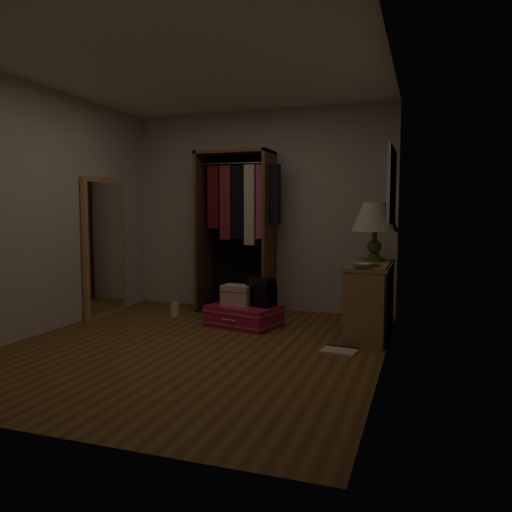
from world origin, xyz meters
name	(u,v)px	position (x,y,z in m)	size (l,w,h in m)	color
ground	(194,347)	(0.00, 0.00, 0.00)	(4.00, 4.00, 0.00)	brown
room_walls	(202,189)	(0.08, 0.04, 1.50)	(3.52, 4.02, 2.60)	beige
console_bookshelf	(370,297)	(1.54, 1.04, 0.39)	(0.42, 1.12, 0.75)	#9A754A
open_wardrobe	(240,217)	(-0.20, 1.77, 1.22)	(1.07, 0.50, 2.05)	brown
floor_mirror	(105,247)	(-1.70, 1.00, 0.85)	(0.06, 0.80, 1.70)	tan
pink_suitcase	(244,316)	(0.15, 0.97, 0.12)	(0.89, 0.73, 0.24)	#BC1651
train_case	(237,295)	(0.07, 0.97, 0.35)	(0.35, 0.26, 0.24)	#C0B592
black_bag	(261,291)	(0.35, 1.00, 0.40)	(0.35, 0.29, 0.33)	black
table_lamp	(375,218)	(1.54, 1.32, 1.21)	(0.51, 0.51, 0.63)	#3F5027
brass_tray	(368,266)	(1.54, 0.73, 0.76)	(0.31, 0.31, 0.01)	#A67E40
ceramic_bowl	(361,266)	(1.49, 0.57, 0.77)	(0.19, 0.19, 0.05)	#A5C7A6
white_jug	(175,310)	(-0.83, 1.17, 0.08)	(0.12, 0.12, 0.20)	silver
floor_book	(340,350)	(1.35, 0.28, 0.01)	(0.34, 0.28, 0.03)	beige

